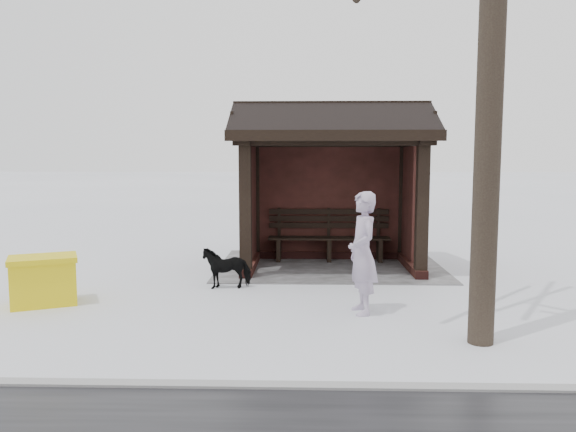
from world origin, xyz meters
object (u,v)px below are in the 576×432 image
object	(u,v)px
pedestrian	(363,253)
grit_bin	(44,280)
dog	(227,267)
bus_shelter	(331,152)

from	to	relation	value
pedestrian	grit_bin	xyz separation A→B (m)	(4.47, -0.31, -0.47)
pedestrian	dog	size ratio (longest dim) A/B	2.16
grit_bin	bus_shelter	bearing A→B (deg)	-169.85
dog	grit_bin	distance (m)	2.70
dog	grit_bin	size ratio (longest dim) A/B	0.70
pedestrian	grit_bin	distance (m)	4.50
dog	grit_bin	world-z (taller)	grit_bin
pedestrian	dog	bearing A→B (deg)	-136.89
pedestrian	grit_bin	size ratio (longest dim) A/B	1.52
pedestrian	dog	distance (m)	2.53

